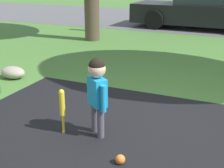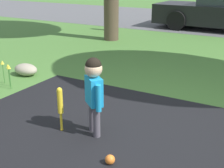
# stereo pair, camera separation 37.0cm
# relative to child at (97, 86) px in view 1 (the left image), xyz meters

# --- Properties ---
(ground_plane) EXTENTS (60.00, 60.00, 0.00)m
(ground_plane) POSITION_rel_child_xyz_m (0.54, 0.48, -0.59)
(ground_plane) COLOR #477533
(child) EXTENTS (0.30, 0.26, 0.91)m
(child) POSITION_rel_child_xyz_m (0.00, 0.00, 0.00)
(child) COLOR #4C4751
(child) RESTS_ON ground
(baseball_bat) EXTENTS (0.06, 0.06, 0.54)m
(baseball_bat) POSITION_rel_child_xyz_m (-0.37, -0.14, -0.24)
(baseball_bat) COLOR yellow
(baseball_bat) RESTS_ON ground
(sports_ball) EXTENTS (0.10, 0.10, 0.10)m
(sports_ball) POSITION_rel_child_xyz_m (0.46, -0.44, -0.54)
(sports_ball) COLOR orange
(sports_ball) RESTS_ON ground
(fire_hydrant) EXTENTS (0.22, 0.20, 0.72)m
(fire_hydrant) POSITION_rel_child_xyz_m (-3.26, 5.97, -0.23)
(fire_hydrant) COLOR red
(fire_hydrant) RESTS_ON ground
(parked_car) EXTENTS (4.60, 1.88, 1.24)m
(parked_car) POSITION_rel_child_xyz_m (0.03, 7.83, 0.00)
(parked_car) COLOR black
(parked_car) RESTS_ON ground
(edging_rock) EXTENTS (0.46, 0.32, 0.21)m
(edging_rock) POSITION_rel_child_xyz_m (-2.26, 1.21, -0.48)
(edging_rock) COLOR #9E937F
(edging_rock) RESTS_ON ground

